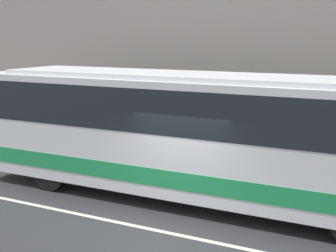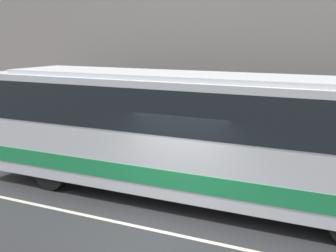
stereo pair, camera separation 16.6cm
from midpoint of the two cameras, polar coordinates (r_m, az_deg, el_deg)
name	(u,v)px [view 1 (the left image)]	position (r m, az deg, el deg)	size (l,w,h in m)	color
ground_plane	(161,231)	(10.84, -1.34, -12.72)	(60.00, 60.00, 0.00)	#2D2D30
sidewalk	(236,170)	(15.37, 7.93, -5.30)	(60.00, 2.51, 0.14)	gray
building_facade	(254,5)	(16.12, 10.10, 14.30)	(60.00, 0.35, 11.06)	gray
lane_stripe	(161,231)	(10.83, -1.34, -12.70)	(54.00, 0.14, 0.01)	beige
transit_bus	(184,129)	(12.41, 1.58, -0.40)	(12.17, 2.57, 3.39)	silver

